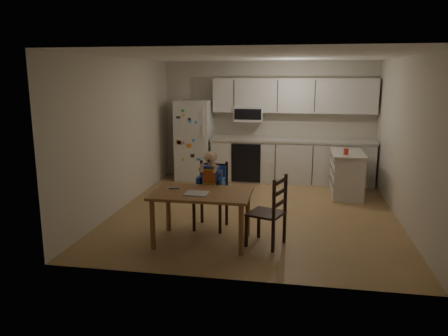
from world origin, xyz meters
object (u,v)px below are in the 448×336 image
at_px(dining_table, 202,199).
at_px(refrigerator, 194,140).
at_px(red_cup, 346,152).
at_px(chair_booster, 211,182).
at_px(kitchen_island, 347,174).
at_px(chair_side, 273,207).

bearing_deg(dining_table, refrigerator, 105.31).
height_order(refrigerator, red_cup, refrigerator).
bearing_deg(dining_table, chair_booster, 89.67).
xyz_separation_m(kitchen_island, red_cup, (-0.06, -0.27, 0.46)).
height_order(kitchen_island, chair_booster, chair_booster).
relative_size(kitchen_island, chair_side, 1.18).
distance_m(kitchen_island, dining_table, 3.49).
height_order(refrigerator, chair_side, refrigerator).
height_order(refrigerator, chair_booster, refrigerator).
xyz_separation_m(red_cup, chair_side, (-1.13, -2.47, -0.34)).
distance_m(kitchen_island, chair_side, 2.99).
bearing_deg(refrigerator, dining_table, -74.69).
distance_m(chair_booster, chair_side, 1.12).
bearing_deg(refrigerator, red_cup, -20.13).
bearing_deg(chair_side, refrigerator, -131.97).
height_order(chair_booster, chair_side, chair_booster).
height_order(kitchen_island, chair_side, chair_side).
relative_size(refrigerator, chair_booster, 1.49).
bearing_deg(dining_table, chair_side, 1.09).
relative_size(refrigerator, kitchen_island, 1.52).
height_order(kitchen_island, red_cup, red_cup).
relative_size(dining_table, chair_side, 1.37).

